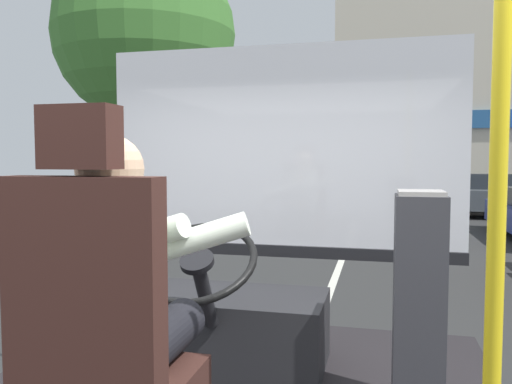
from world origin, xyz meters
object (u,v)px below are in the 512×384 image
at_px(driver_seat, 104,354).
at_px(steering_console, 226,325).
at_px(bus_driver, 122,287).
at_px(parked_car_charcoal, 483,193).
at_px(fare_box, 419,303).
at_px(handrail_pole, 497,208).

height_order(driver_seat, steering_console, driver_seat).
relative_size(bus_driver, parked_car_charcoal, 0.18).
relative_size(driver_seat, fare_box, 1.29).
bearing_deg(steering_console, handrail_pole, -49.69).
height_order(steering_console, parked_car_charcoal, steering_console).
distance_m(handrail_pole, parked_car_charcoal, 18.21).
height_order(bus_driver, steering_console, bus_driver).
xyz_separation_m(steering_console, parked_car_charcoal, (4.37, 16.57, -0.26)).
xyz_separation_m(bus_driver, handrail_pole, (1.11, -0.14, 0.30)).
bearing_deg(handrail_pole, driver_seat, 179.25).
xyz_separation_m(driver_seat, handrail_pole, (1.11, -0.01, 0.48)).
relative_size(driver_seat, handrail_pole, 0.63).
distance_m(driver_seat, parked_car_charcoal, 18.40).
relative_size(driver_seat, bus_driver, 1.67).
xyz_separation_m(bus_driver, parked_car_charcoal, (4.37, 17.74, -0.77)).
bearing_deg(handrail_pole, steering_console, 130.31).
height_order(handrail_pole, fare_box, handrail_pole).
distance_m(bus_driver, handrail_pole, 1.16).
xyz_separation_m(handrail_pole, fare_box, (-0.11, 1.00, -0.53)).
bearing_deg(bus_driver, steering_console, 90.00).
bearing_deg(parked_car_charcoal, handrail_pole, -100.34).
xyz_separation_m(bus_driver, fare_box, (1.00, 0.86, -0.23)).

